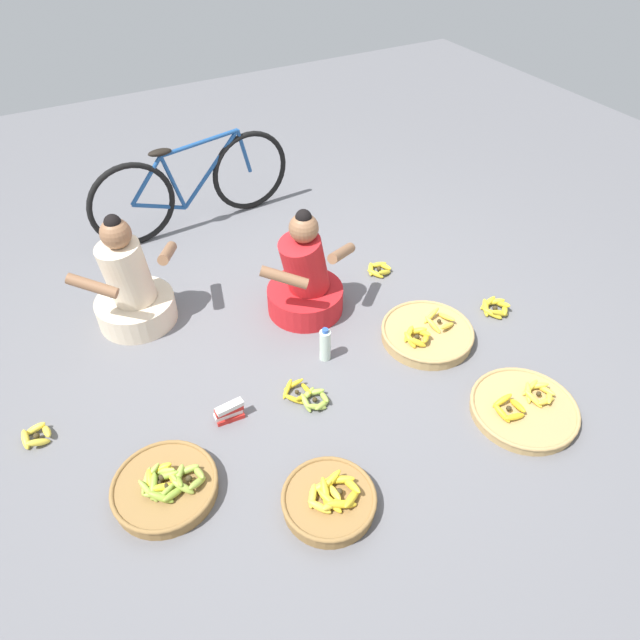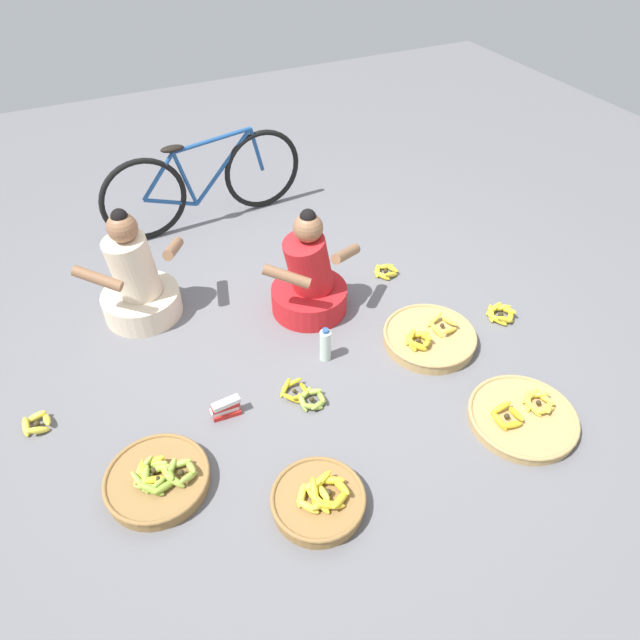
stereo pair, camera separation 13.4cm
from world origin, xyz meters
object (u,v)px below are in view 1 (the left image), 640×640
at_px(banana_basket_near_vendor, 524,408).
at_px(banana_basket_mid_right, 166,486).
at_px(vendor_woman_front, 305,281).
at_px(loose_bananas_near_bicycle, 36,435).
at_px(vendor_woman_behind, 131,289).
at_px(banana_basket_front_left, 329,500).
at_px(bicycle_leaning, 193,186).
at_px(loose_bananas_back_left, 379,269).
at_px(loose_bananas_front_right, 308,397).
at_px(loose_bananas_back_center, 495,308).
at_px(water_bottle, 325,345).
at_px(banana_basket_front_center, 427,333).
at_px(packet_carton_stack, 229,412).

bearing_deg(banana_basket_near_vendor, banana_basket_mid_right, 166.31).
bearing_deg(vendor_woman_front, loose_bananas_near_bicycle, -171.36).
height_order(vendor_woman_behind, banana_basket_front_left, vendor_woman_behind).
bearing_deg(banana_basket_front_left, loose_bananas_near_bicycle, 137.22).
distance_m(bicycle_leaning, loose_bananas_back_left, 1.64).
distance_m(vendor_woman_front, loose_bananas_front_right, 0.86).
distance_m(banana_basket_front_left, loose_bananas_back_center, 1.89).
relative_size(vendor_woman_front, water_bottle, 3.21).
bearing_deg(loose_bananas_near_bicycle, loose_bananas_back_left, 9.00).
height_order(vendor_woman_behind, loose_bananas_back_center, vendor_woman_behind).
bearing_deg(banana_basket_front_center, vendor_woman_front, 130.75).
relative_size(loose_bananas_back_left, packet_carton_stack, 1.16).
bearing_deg(packet_carton_stack, banana_basket_near_vendor, -27.07).
xyz_separation_m(vendor_woman_behind, packet_carton_stack, (0.22, -1.10, -0.20)).
relative_size(bicycle_leaning, loose_bananas_back_left, 8.45).
bearing_deg(water_bottle, banana_basket_front_left, -117.74).
distance_m(bicycle_leaning, banana_basket_near_vendor, 3.00).
height_order(vendor_woman_behind, loose_bananas_front_right, vendor_woman_behind).
bearing_deg(loose_bananas_near_bicycle, loose_bananas_front_right, -17.79).
xyz_separation_m(loose_bananas_back_center, loose_bananas_near_bicycle, (-2.95, 0.37, -0.00)).
relative_size(banana_basket_front_left, banana_basket_mid_right, 0.88).
bearing_deg(banana_basket_front_center, loose_bananas_back_left, 80.85).
bearing_deg(banana_basket_front_center, loose_bananas_back_center, -0.06).
distance_m(banana_basket_mid_right, packet_carton_stack, 0.54).
bearing_deg(vendor_woman_front, water_bottle, -103.19).
bearing_deg(banana_basket_front_left, banana_basket_mid_right, 146.24).
relative_size(loose_bananas_front_right, packet_carton_stack, 1.72).
bearing_deg(loose_bananas_near_bicycle, banana_basket_front_left, -42.78).
bearing_deg(banana_basket_near_vendor, banana_basket_front_center, 98.57).
distance_m(banana_basket_mid_right, water_bottle, 1.26).
height_order(vendor_woman_front, banana_basket_mid_right, vendor_woman_front).
xyz_separation_m(vendor_woman_front, water_bottle, (-0.11, -0.48, -0.14)).
relative_size(vendor_woman_behind, banana_basket_near_vendor, 1.34).
relative_size(banana_basket_front_left, loose_bananas_back_left, 2.36).
bearing_deg(loose_bananas_front_right, banana_basket_near_vendor, -33.06).
xyz_separation_m(banana_basket_mid_right, loose_bananas_front_right, (0.91, 0.20, -0.02)).
height_order(loose_bananas_back_left, water_bottle, water_bottle).
relative_size(vendor_woman_behind, packet_carton_stack, 4.71).
xyz_separation_m(banana_basket_near_vendor, packet_carton_stack, (-1.50, 0.77, 0.02)).
distance_m(banana_basket_front_left, loose_bananas_back_left, 1.99).
height_order(banana_basket_near_vendor, banana_basket_front_center, banana_basket_front_center).
distance_m(vendor_woman_front, banana_basket_mid_right, 1.60).
height_order(banana_basket_near_vendor, loose_bananas_back_left, banana_basket_near_vendor).
height_order(bicycle_leaning, loose_bananas_back_left, bicycle_leaning).
bearing_deg(banana_basket_front_center, banana_basket_mid_right, -170.96).
bearing_deg(loose_bananas_near_bicycle, banana_basket_near_vendor, -24.68).
distance_m(banana_basket_front_left, water_bottle, 1.04).
relative_size(vendor_woman_front, loose_bananas_near_bicycle, 4.92).
bearing_deg(banana_basket_front_left, loose_bananas_back_center, 23.42).
relative_size(vendor_woman_behind, loose_bananas_near_bicycle, 5.12).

